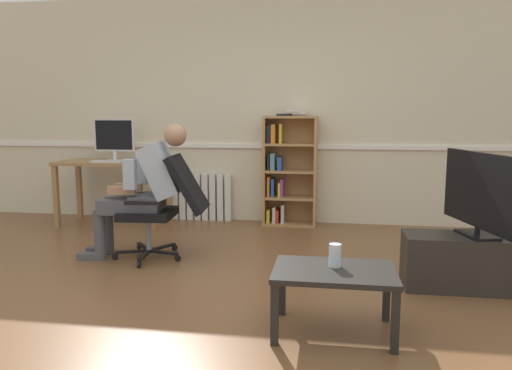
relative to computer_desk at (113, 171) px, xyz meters
name	(u,v)px	position (x,y,z in m)	size (l,w,h in m)	color
ground_plane	(217,298)	(1.76, -2.15, -0.64)	(18.00, 18.00, 0.00)	brown
back_wall	(267,110)	(1.76, 0.50, 0.70)	(12.00, 0.13, 2.70)	beige
computer_desk	(113,171)	(0.00, 0.00, 0.00)	(1.26, 0.61, 0.76)	#9E7547
imac_monitor	(114,137)	(-0.01, 0.08, 0.39)	(0.49, 0.14, 0.49)	silver
keyboard	(107,161)	(-0.01, -0.14, 0.12)	(0.36, 0.12, 0.02)	silver
computer_mouse	(130,161)	(0.26, -0.12, 0.13)	(0.06, 0.10, 0.03)	white
bookshelf	(287,170)	(2.03, 0.29, 0.01)	(0.62, 0.29, 1.36)	#AD7F4C
radiator	(198,197)	(0.92, 0.39, -0.36)	(0.84, 0.08, 0.57)	white
office_chair	(166,202)	(1.08, -1.25, -0.13)	(0.86, 0.62, 0.95)	black
person_seated	(144,187)	(0.88, -1.27, 0.01)	(1.00, 0.41, 1.22)	#4C4C51
tv_stand	(475,263)	(3.62, -1.66, -0.44)	(1.04, 0.37, 0.41)	#2D2823
tv_screen	(480,193)	(3.62, -1.66, 0.09)	(0.28, 0.95, 0.62)	black
coffee_table	(334,278)	(2.58, -2.57, -0.31)	(0.72, 0.49, 0.39)	black
drinking_glass	(335,255)	(2.58, -2.52, -0.18)	(0.08, 0.08, 0.14)	silver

